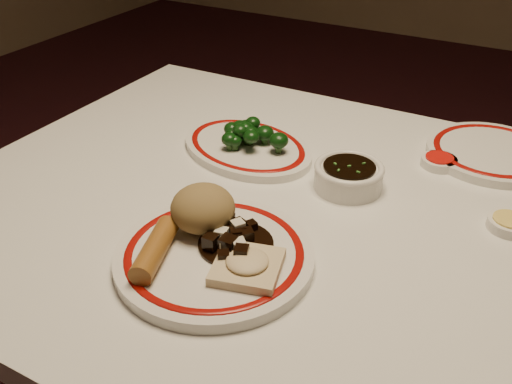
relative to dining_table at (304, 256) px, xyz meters
The scene contains 12 objects.
dining_table is the anchor object (origin of this frame).
main_plate 0.21m from the dining_table, 108.18° to the right, with size 0.28×0.28×0.02m.
rice_mound 0.22m from the dining_table, 126.80° to the right, with size 0.09×0.09×0.07m, color olive.
spring_roll 0.29m from the dining_table, 117.61° to the right, with size 0.03×0.03×0.12m, color #955F24.
fried_wonton 0.23m from the dining_table, 89.52° to the right, with size 0.11×0.11×0.02m.
stirfry_heap 0.20m from the dining_table, 105.52° to the right, with size 0.11×0.11×0.03m.
broccoli_plate 0.25m from the dining_table, 144.69° to the left, with size 0.32×0.30×0.02m.
broccoli_pile 0.26m from the dining_table, 144.24° to the left, with size 0.13×0.09×0.05m.
soy_bowl 0.15m from the dining_table, 72.18° to the left, with size 0.12×0.12×0.04m.
sweet_sour_dish 0.31m from the dining_table, 58.99° to the left, with size 0.06×0.06×0.02m.
mustard_dish 0.32m from the dining_table, 19.77° to the left, with size 0.06×0.06×0.02m.
far_plate 0.41m from the dining_table, 55.42° to the left, with size 0.29×0.29×0.02m.
Camera 1 is at (0.29, -0.70, 1.26)m, focal length 40.00 mm.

